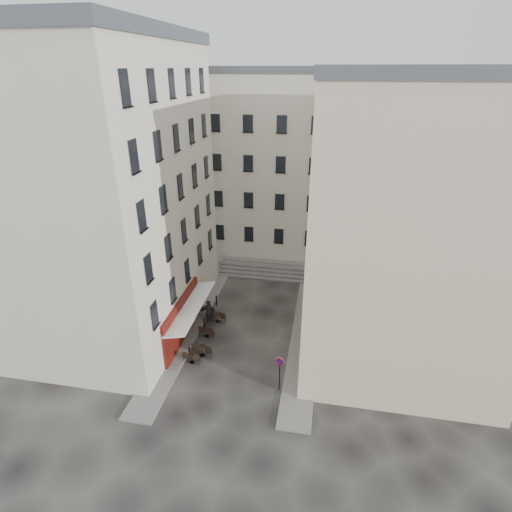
% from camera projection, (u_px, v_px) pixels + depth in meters
% --- Properties ---
extents(ground, '(90.00, 90.00, 0.00)m').
position_uv_depth(ground, '(238.00, 355.00, 28.36)').
color(ground, black).
rests_on(ground, ground).
extents(sidewalk_left, '(2.00, 22.00, 0.12)m').
position_uv_depth(sidewalk_left, '(195.00, 316.00, 32.63)').
color(sidewalk_left, slate).
rests_on(sidewalk_left, ground).
extents(sidewalk_right, '(2.00, 18.00, 0.12)m').
position_uv_depth(sidewalk_right, '(305.00, 336.00, 30.27)').
color(sidewalk_right, slate).
rests_on(sidewalk_right, ground).
extents(building_left, '(12.20, 16.20, 20.60)m').
position_uv_depth(building_left, '(101.00, 195.00, 28.32)').
color(building_left, beige).
rests_on(building_left, ground).
extents(building_right, '(12.20, 14.20, 18.60)m').
position_uv_depth(building_right, '(406.00, 224.00, 25.77)').
color(building_right, beige).
rests_on(building_right, ground).
extents(building_back, '(18.20, 10.20, 18.60)m').
position_uv_depth(building_back, '(267.00, 165.00, 41.42)').
color(building_back, beige).
rests_on(building_back, ground).
extents(cafe_storefront, '(1.74, 7.30, 3.50)m').
position_uv_depth(cafe_storefront, '(183.00, 318.00, 29.15)').
color(cafe_storefront, '#47100A').
rests_on(cafe_storefront, ground).
extents(stone_steps, '(9.00, 3.15, 0.80)m').
position_uv_depth(stone_steps, '(266.00, 270.00, 39.36)').
color(stone_steps, '#5D5B58').
rests_on(stone_steps, ground).
extents(bollard_near, '(0.12, 0.12, 0.98)m').
position_uv_depth(bollard_near, '(189.00, 352.00, 27.78)').
color(bollard_near, black).
rests_on(bollard_near, ground).
extents(bollard_mid, '(0.12, 0.12, 0.98)m').
position_uv_depth(bollard_mid, '(204.00, 324.00, 30.89)').
color(bollard_mid, black).
rests_on(bollard_mid, ground).
extents(bollard_far, '(0.12, 0.12, 0.98)m').
position_uv_depth(bollard_far, '(216.00, 300.00, 34.00)').
color(bollard_far, black).
rests_on(bollard_far, ground).
extents(no_parking_sign, '(0.57, 0.20, 2.56)m').
position_uv_depth(no_parking_sign, '(280.00, 368.00, 24.47)').
color(no_parking_sign, black).
rests_on(no_parking_sign, ground).
extents(bistro_table_a, '(1.24, 0.58, 0.87)m').
position_uv_depth(bistro_table_a, '(192.00, 357.00, 27.41)').
color(bistro_table_a, black).
rests_on(bistro_table_a, ground).
extents(bistro_table_b, '(1.41, 0.66, 0.99)m').
position_uv_depth(bistro_table_b, '(202.00, 350.00, 28.05)').
color(bistro_table_b, black).
rests_on(bistro_table_b, ground).
extents(bistro_table_c, '(1.20, 0.56, 0.84)m').
position_uv_depth(bistro_table_c, '(207.00, 332.00, 30.10)').
color(bistro_table_c, black).
rests_on(bistro_table_c, ground).
extents(bistro_table_d, '(1.33, 0.62, 0.94)m').
position_uv_depth(bistro_table_d, '(218.00, 316.00, 31.85)').
color(bistro_table_d, black).
rests_on(bistro_table_d, ground).
extents(bistro_table_e, '(1.38, 0.65, 0.97)m').
position_uv_depth(bistro_table_e, '(207.00, 311.00, 32.59)').
color(bistro_table_e, black).
rests_on(bistro_table_e, ground).
extents(pedestrian, '(0.85, 0.82, 1.96)m').
position_uv_depth(pedestrian, '(209.00, 311.00, 31.64)').
color(pedestrian, black).
rests_on(pedestrian, ground).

